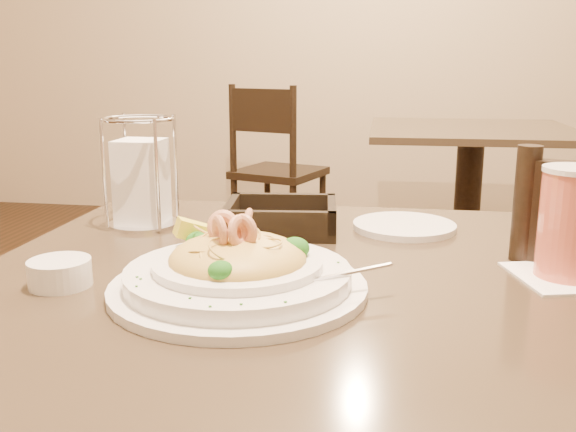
% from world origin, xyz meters
% --- Properties ---
extents(main_table, '(0.90, 0.90, 0.76)m').
position_xyz_m(main_table, '(0.00, 0.00, 0.52)').
color(main_table, black).
rests_on(main_table, ground).
extents(background_table, '(0.91, 0.91, 0.76)m').
position_xyz_m(background_table, '(0.49, 2.15, 0.52)').
color(background_table, black).
rests_on(background_table, ground).
extents(dining_chair_far, '(0.53, 0.53, 0.93)m').
position_xyz_m(dining_chair_far, '(-0.49, 2.52, 0.50)').
color(dining_chair_far, black).
rests_on(dining_chair_far, ground).
extents(pasta_bowl, '(0.37, 0.34, 0.11)m').
position_xyz_m(pasta_bowl, '(-0.05, -0.08, 0.79)').
color(pasta_bowl, white).
rests_on(pasta_bowl, main_table).
extents(drink_glass, '(0.17, 0.17, 0.16)m').
position_xyz_m(drink_glass, '(0.39, 0.05, 0.83)').
color(drink_glass, white).
rests_on(drink_glass, main_table).
extents(bread_basket, '(0.21, 0.18, 0.05)m').
position_xyz_m(bread_basket, '(-0.05, 0.23, 0.78)').
color(bread_basket, black).
rests_on(bread_basket, main_table).
extents(napkin_caddy, '(0.12, 0.12, 0.20)m').
position_xyz_m(napkin_caddy, '(-0.30, 0.23, 0.84)').
color(napkin_caddy, silver).
rests_on(napkin_caddy, main_table).
extents(side_plate, '(0.20, 0.20, 0.01)m').
position_xyz_m(side_plate, '(0.17, 0.28, 0.76)').
color(side_plate, white).
rests_on(side_plate, main_table).
extents(butter_ramekin, '(0.10, 0.10, 0.04)m').
position_xyz_m(butter_ramekin, '(-0.29, -0.10, 0.77)').
color(butter_ramekin, white).
rests_on(butter_ramekin, main_table).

